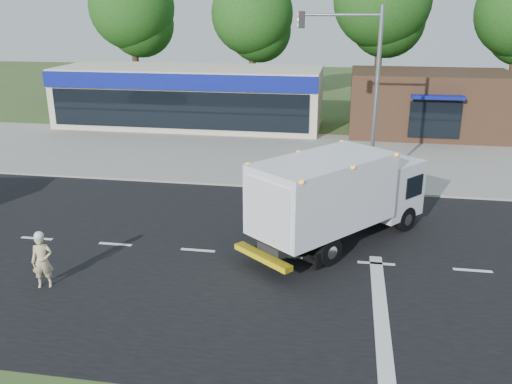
% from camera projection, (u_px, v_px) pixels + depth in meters
% --- Properties ---
extents(ground, '(120.00, 120.00, 0.00)m').
position_uv_depth(ground, '(285.00, 257.00, 18.11)').
color(ground, '#385123').
rests_on(ground, ground).
extents(road_asphalt, '(60.00, 14.00, 0.02)m').
position_uv_depth(road_asphalt, '(285.00, 257.00, 18.11)').
color(road_asphalt, black).
rests_on(road_asphalt, ground).
extents(sidewalk, '(60.00, 2.40, 0.12)m').
position_uv_depth(sidewalk, '(305.00, 181.00, 25.73)').
color(sidewalk, gray).
rests_on(sidewalk, ground).
extents(parking_apron, '(60.00, 9.00, 0.02)m').
position_uv_depth(parking_apron, '(313.00, 152.00, 31.15)').
color(parking_apron, gray).
rests_on(parking_apron, ground).
extents(lane_markings, '(55.20, 7.00, 0.01)m').
position_uv_depth(lane_markings, '(323.00, 279.00, 16.63)').
color(lane_markings, silver).
rests_on(lane_markings, road_asphalt).
extents(ems_box_truck, '(6.41, 7.10, 3.25)m').
position_uv_depth(ems_box_truck, '(338.00, 193.00, 18.59)').
color(ems_box_truck, black).
rests_on(ems_box_truck, ground).
extents(emergency_worker, '(0.71, 0.59, 1.78)m').
position_uv_depth(emergency_worker, '(42.00, 260.00, 15.93)').
color(emergency_worker, '#CBB787').
rests_on(emergency_worker, ground).
extents(retail_strip_mall, '(18.00, 6.20, 4.00)m').
position_uv_depth(retail_strip_mall, '(190.00, 96.00, 37.44)').
color(retail_strip_mall, beige).
rests_on(retail_strip_mall, ground).
extents(brown_storefront, '(10.00, 6.70, 4.00)m').
position_uv_depth(brown_storefront, '(429.00, 103.00, 34.98)').
color(brown_storefront, '#382316').
rests_on(brown_storefront, ground).
extents(traffic_signal_pole, '(3.51, 0.25, 8.00)m').
position_uv_depth(traffic_signal_pole, '(362.00, 80.00, 23.21)').
color(traffic_signal_pole, gray).
rests_on(traffic_signal_pole, ground).
extents(background_trees, '(36.77, 7.39, 12.10)m').
position_uv_depth(background_trees, '(318.00, 13.00, 42.08)').
color(background_trees, '#332114').
rests_on(background_trees, ground).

